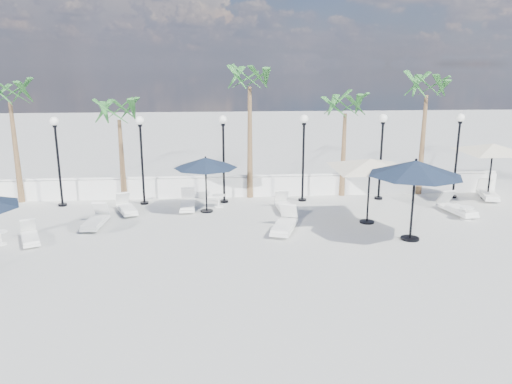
{
  "coord_description": "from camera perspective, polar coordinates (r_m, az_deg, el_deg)",
  "views": [
    {
      "loc": [
        -0.29,
        -14.87,
        5.96
      ],
      "look_at": [
        1.09,
        2.41,
        1.5
      ],
      "focal_mm": 35.0,
      "sensor_mm": 36.0,
      "label": 1
    }
  ],
  "objects": [
    {
      "name": "ground",
      "position": [
        16.03,
        -3.22,
        -7.43
      ],
      "size": [
        100.0,
        100.0,
        0.0
      ],
      "primitive_type": "plane",
      "color": "#B0B0AA",
      "rests_on": "ground"
    },
    {
      "name": "balustrade",
      "position": [
        23.04,
        -3.7,
        0.6
      ],
      "size": [
        26.0,
        0.3,
        1.01
      ],
      "color": "white",
      "rests_on": "ground"
    },
    {
      "name": "lamppost_1",
      "position": [
        22.67,
        -21.79,
        4.59
      ],
      "size": [
        0.36,
        0.36,
        3.84
      ],
      "color": "black",
      "rests_on": "ground"
    },
    {
      "name": "lamppost_2",
      "position": [
        21.89,
        -12.98,
        4.94
      ],
      "size": [
        0.36,
        0.36,
        3.84
      ],
      "color": "black",
      "rests_on": "ground"
    },
    {
      "name": "lamppost_3",
      "position": [
        21.66,
        -3.75,
        5.18
      ],
      "size": [
        0.36,
        0.36,
        3.84
      ],
      "color": "black",
      "rests_on": "ground"
    },
    {
      "name": "lamppost_4",
      "position": [
        21.98,
        5.45,
        5.28
      ],
      "size": [
        0.36,
        0.36,
        3.84
      ],
      "color": "black",
      "rests_on": "ground"
    },
    {
      "name": "lamppost_5",
      "position": [
        22.85,
        14.17,
        5.25
      ],
      "size": [
        0.36,
        0.36,
        3.84
      ],
      "color": "black",
      "rests_on": "ground"
    },
    {
      "name": "lamppost_6",
      "position": [
        24.19,
        22.08,
        5.12
      ],
      "size": [
        0.36,
        0.36,
        3.84
      ],
      "color": "black",
      "rests_on": "ground"
    },
    {
      "name": "palm_0",
      "position": [
        23.87,
        -26.34,
        9.53
      ],
      "size": [
        2.6,
        2.6,
        5.5
      ],
      "color": "brown",
      "rests_on": "ground"
    },
    {
      "name": "palm_1",
      "position": [
        22.68,
        -15.4,
        8.33
      ],
      "size": [
        2.6,
        2.6,
        4.7
      ],
      "color": "brown",
      "rests_on": "ground"
    },
    {
      "name": "palm_2",
      "position": [
        22.24,
        -0.73,
        12.25
      ],
      "size": [
        2.6,
        2.6,
        6.1
      ],
      "color": "brown",
      "rests_on": "ground"
    },
    {
      "name": "palm_3",
      "position": [
        23.01,
        10.17,
        9.19
      ],
      "size": [
        2.6,
        2.6,
        4.9
      ],
      "color": "brown",
      "rests_on": "ground"
    },
    {
      "name": "palm_4",
      "position": [
        24.15,
        18.93,
        10.74
      ],
      "size": [
        2.6,
        2.6,
        5.7
      ],
      "color": "brown",
      "rests_on": "ground"
    },
    {
      "name": "lounger_0",
      "position": [
        18.88,
        -24.42,
        -4.66
      ],
      "size": [
        1.13,
        1.73,
        0.62
      ],
      "rotation": [
        0.0,
        0.0,
        0.4
      ],
      "color": "white",
      "rests_on": "ground"
    },
    {
      "name": "lounger_2",
      "position": [
        21.21,
        -14.58,
        -1.75
      ],
      "size": [
        1.18,
        1.86,
        0.67
      ],
      "rotation": [
        0.0,
        0.0,
        0.38
      ],
      "color": "white",
      "rests_on": "ground"
    },
    {
      "name": "lounger_3",
      "position": [
        19.77,
        -17.85,
        -3.13
      ],
      "size": [
        0.75,
        1.91,
        0.7
      ],
      "rotation": [
        0.0,
        0.0,
        -0.08
      ],
      "color": "white",
      "rests_on": "ground"
    },
    {
      "name": "lounger_4",
      "position": [
        21.28,
        -7.82,
        -1.32
      ],
      "size": [
        0.66,
        1.89,
        0.7
      ],
      "rotation": [
        0.0,
        0.0,
        0.02
      ],
      "color": "white",
      "rests_on": "ground"
    },
    {
      "name": "lounger_5",
      "position": [
        20.84,
        3.28,
        -1.57
      ],
      "size": [
        0.69,
        1.82,
        0.67
      ],
      "rotation": [
        0.0,
        0.0,
        0.06
      ],
      "color": "white",
      "rests_on": "ground"
    },
    {
      "name": "lounger_6",
      "position": [
        18.33,
        3.27,
        -3.72
      ],
      "size": [
        1.29,
        2.15,
        0.77
      ],
      "rotation": [
        0.0,
        0.0,
        -0.33
      ],
      "color": "white",
      "rests_on": "ground"
    },
    {
      "name": "lounger_7",
      "position": [
        21.99,
        21.97,
        -1.7
      ],
      "size": [
        1.0,
        2.06,
        0.74
      ],
      "rotation": [
        0.0,
        0.0,
        0.19
      ],
      "color": "white",
      "rests_on": "ground"
    },
    {
      "name": "lounger_8",
      "position": [
        25.06,
        24.97,
        -0.13
      ],
      "size": [
        1.13,
        2.04,
        0.73
      ],
      "rotation": [
        0.0,
        0.0,
        -0.27
      ],
      "color": "white",
      "rests_on": "ground"
    },
    {
      "name": "side_table_0",
      "position": [
        19.07,
        -27.18,
        -4.57
      ],
      "size": [
        0.48,
        0.48,
        0.46
      ],
      "color": "white",
      "rests_on": "ground"
    },
    {
      "name": "side_table_1",
      "position": [
        21.44,
        -4.3,
        -0.88
      ],
      "size": [
        0.54,
        0.54,
        0.53
      ],
      "color": "white",
      "rests_on": "ground"
    },
    {
      "name": "side_table_2",
      "position": [
        21.29,
        22.92,
        -2.12
      ],
      "size": [
        0.54,
        0.54,
        0.53
      ],
      "color": "white",
      "rests_on": "ground"
    },
    {
      "name": "parasol_navy_mid",
      "position": [
        20.38,
        -5.79,
        3.31
      ],
      "size": [
        2.62,
        2.62,
        2.34
      ],
      "color": "black",
      "rests_on": "ground"
    },
    {
      "name": "parasol_navy_right",
      "position": [
        17.7,
        17.77,
        2.57
      ],
      "size": [
        3.22,
        3.22,
        2.88
      ],
      "color": "black",
      "rests_on": "ground"
    },
    {
      "name": "parasol_cream_sq_a",
      "position": [
        19.22,
        12.95,
        3.67
      ],
      "size": [
        5.49,
        5.49,
        2.7
      ],
      "color": "black",
      "rests_on": "ground"
    },
    {
      "name": "parasol_cream_sq_b",
      "position": [
        24.64,
        25.53,
        4.98
      ],
      "size": [
        5.43,
        5.43,
        2.72
      ],
      "color": "black",
      "rests_on": "ground"
    }
  ]
}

